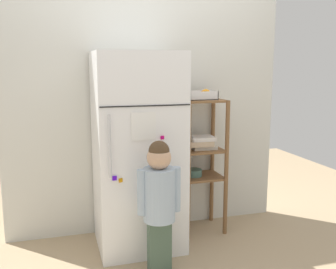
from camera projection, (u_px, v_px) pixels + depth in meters
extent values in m
plane|color=tan|center=(158.00, 242.00, 3.19)|extent=(6.00, 6.00, 0.00)
cube|color=silver|center=(147.00, 115.00, 3.35)|extent=(2.43, 0.03, 2.05)
cube|color=white|center=(138.00, 152.00, 3.03)|extent=(0.66, 0.61, 1.55)
cube|color=black|center=(146.00, 106.00, 2.67)|extent=(0.65, 0.01, 0.01)
cylinder|color=silver|center=(110.00, 147.00, 2.63)|extent=(0.02, 0.02, 0.44)
cube|color=white|center=(144.00, 126.00, 2.69)|extent=(0.18, 0.01, 0.20)
cube|color=#CD0B68|center=(162.00, 138.00, 2.74)|extent=(0.03, 0.01, 0.03)
cube|color=#4A0CCF|center=(115.00, 178.00, 2.69)|extent=(0.03, 0.01, 0.03)
cube|color=orange|center=(121.00, 180.00, 2.71)|extent=(0.03, 0.02, 0.03)
cube|color=#3BB1E3|center=(164.00, 147.00, 2.76)|extent=(0.03, 0.01, 0.03)
cube|color=#6224E7|center=(167.00, 191.00, 2.82)|extent=(0.04, 0.02, 0.04)
cube|color=#455C4B|center=(159.00, 246.00, 2.70)|extent=(0.16, 0.10, 0.39)
cylinder|color=#9EB2C6|center=(159.00, 195.00, 2.63)|extent=(0.22, 0.22, 0.37)
sphere|color=#9EB2C6|center=(157.00, 167.00, 2.66)|extent=(0.10, 0.10, 0.10)
sphere|color=tan|center=(159.00, 158.00, 2.59)|extent=(0.17, 0.17, 0.17)
sphere|color=#4C3823|center=(159.00, 151.00, 2.58)|extent=(0.14, 0.14, 0.14)
cylinder|color=#9EB2C6|center=(142.00, 192.00, 2.59)|extent=(0.06, 0.06, 0.31)
cylinder|color=#9EB2C6|center=(176.00, 189.00, 2.66)|extent=(0.06, 0.06, 0.31)
cylinder|color=brown|center=(188.00, 172.00, 3.17)|extent=(0.04, 0.04, 1.16)
cylinder|color=brown|center=(226.00, 169.00, 3.26)|extent=(0.04, 0.04, 1.16)
cylinder|color=brown|center=(177.00, 163.00, 3.45)|extent=(0.04, 0.04, 1.16)
cylinder|color=brown|center=(212.00, 161.00, 3.55)|extent=(0.04, 0.04, 1.16)
cube|color=brown|center=(202.00, 100.00, 3.26)|extent=(0.36, 0.32, 0.02)
cube|color=brown|center=(201.00, 150.00, 3.33)|extent=(0.36, 0.32, 0.02)
cube|color=brown|center=(201.00, 176.00, 3.37)|extent=(0.36, 0.32, 0.02)
cube|color=silver|center=(203.00, 146.00, 3.34)|extent=(0.22, 0.19, 0.03)
cube|color=#C6AD8E|center=(199.00, 143.00, 3.30)|extent=(0.21, 0.19, 0.04)
cube|color=white|center=(202.00, 138.00, 3.32)|extent=(0.22, 0.20, 0.03)
cylinder|color=#4C7266|center=(194.00, 173.00, 3.35)|extent=(0.14, 0.14, 0.06)
cube|color=white|center=(200.00, 99.00, 3.26)|extent=(0.25, 0.18, 0.01)
cube|color=white|center=(204.00, 96.00, 3.17)|extent=(0.25, 0.01, 0.07)
cube|color=white|center=(197.00, 94.00, 3.34)|extent=(0.25, 0.01, 0.07)
cube|color=white|center=(187.00, 95.00, 3.22)|extent=(0.01, 0.18, 0.07)
cube|color=white|center=(214.00, 95.00, 3.29)|extent=(0.01, 0.18, 0.07)
sphere|color=#B74D22|center=(204.00, 94.00, 3.27)|extent=(0.07, 0.07, 0.07)
sphere|color=orange|center=(206.00, 94.00, 3.24)|extent=(0.08, 0.08, 0.08)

